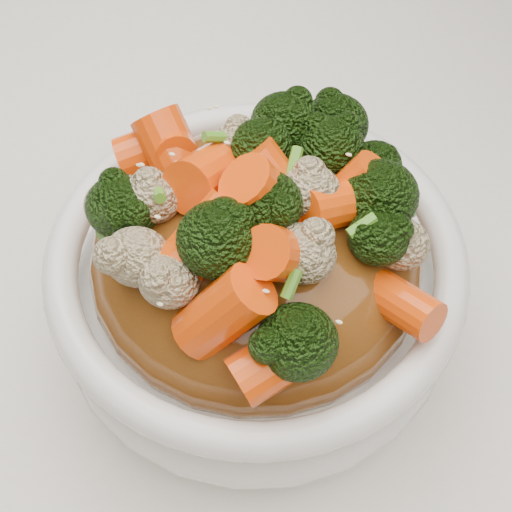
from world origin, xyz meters
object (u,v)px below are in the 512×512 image
at_px(bowl, 256,290).
at_px(carrots, 256,180).
at_px(dining_table, 231,468).
at_px(broccoli, 256,181).

distance_m(bowl, carrots, 0.10).
xyz_separation_m(bowl, carrots, (0.00, 0.00, 0.10)).
distance_m(dining_table, carrots, 0.52).
height_order(carrots, broccoli, carrots).
bearing_deg(bowl, dining_table, 146.37).
height_order(dining_table, bowl, bowl).
bearing_deg(broccoli, dining_table, 146.37).
xyz_separation_m(bowl, broccoli, (0.00, 0.00, 0.09)).
bearing_deg(broccoli, carrots, 0.00).
relative_size(bowl, carrots, 1.26).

